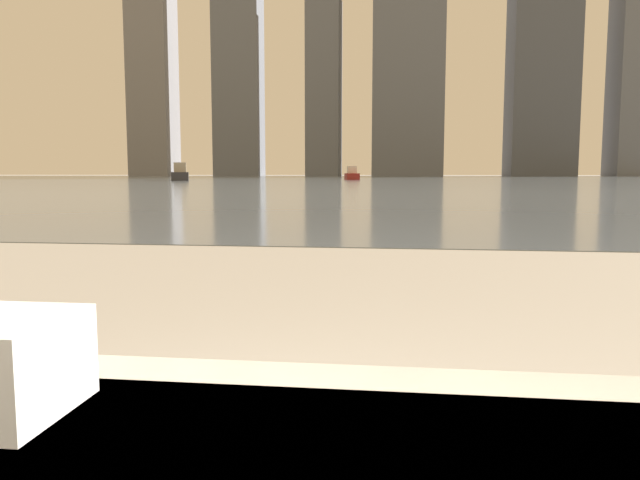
{
  "coord_description": "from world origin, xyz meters",
  "views": [
    {
      "loc": [
        0.37,
        0.08,
        0.85
      ],
      "look_at": [
        0.07,
        2.32,
        0.61
      ],
      "focal_mm": 35.0,
      "sensor_mm": 36.0,
      "label": 1
    }
  ],
  "objects": [
    {
      "name": "skyline_tower_2",
      "position": [
        -14.2,
        118.0,
        16.36
      ],
      "size": [
        6.16,
        7.09,
        32.72
      ],
      "color": "slate",
      "rests_on": "ground_plane"
    },
    {
      "name": "skyline_tower_4",
      "position": [
        25.01,
        118.0,
        18.4
      ],
      "size": [
        11.19,
        10.53,
        36.81
      ],
      "color": "#4C515B",
      "rests_on": "ground_plane"
    },
    {
      "name": "skyline_tower_5",
      "position": [
        40.48,
        118.0,
        23.65
      ],
      "size": [
        6.52,
        9.02,
        47.3
      ],
      "color": "slate",
      "rests_on": "ground_plane"
    },
    {
      "name": "harbor_water",
      "position": [
        0.0,
        62.0,
        0.01
      ],
      "size": [
        180.0,
        110.0,
        0.01
      ],
      "color": "slate",
      "rests_on": "ground_plane"
    },
    {
      "name": "skyline_tower_0",
      "position": [
        -47.58,
        118.0,
        31.98
      ],
      "size": [
        7.86,
        7.59,
        63.96
      ],
      "color": "slate",
      "rests_on": "ground_plane"
    },
    {
      "name": "harbor_boat_0",
      "position": [
        -4.77,
        65.7,
        0.51
      ],
      "size": [
        1.91,
        3.92,
        1.41
      ],
      "color": "maroon",
      "rests_on": "harbor_water"
    },
    {
      "name": "harbor_boat_1",
      "position": [
        -20.56,
        57.62,
        0.61
      ],
      "size": [
        2.94,
        4.79,
        1.7
      ],
      "color": "#2D2D33",
      "rests_on": "harbor_water"
    },
    {
      "name": "skyline_tower_3",
      "position": [
        1.41,
        118.0,
        29.01
      ],
      "size": [
        12.56,
        13.04,
        58.02
      ],
      "color": "slate",
      "rests_on": "ground_plane"
    }
  ]
}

